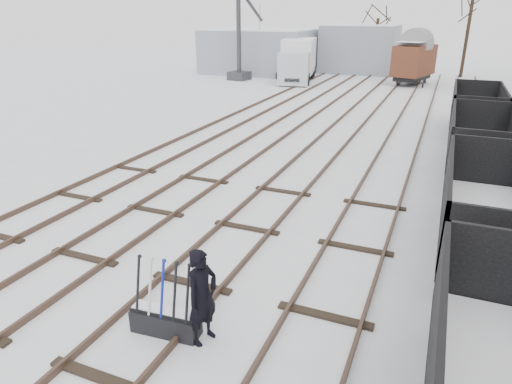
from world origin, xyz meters
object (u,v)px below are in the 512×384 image
lorry (298,60)px  crane (240,55)px  ground_frame (166,320)px  box_van_wagon (414,59)px  worker (202,297)px  panel_van (291,68)px

lorry → crane: crane is taller
ground_frame → box_van_wagon: 34.70m
box_van_wagon → crane: 14.61m
ground_frame → worker: 0.99m
ground_frame → panel_van: (-9.21, 34.55, 0.59)m
crane → box_van_wagon: bearing=19.7°
ground_frame → worker: size_ratio=0.81×
panel_van → box_van_wagon: bearing=-16.5°
ground_frame → crane: bearing=107.8°
worker → crane: bearing=39.0°
panel_van → crane: crane is taller
ground_frame → box_van_wagon: bearing=83.4°
worker → lorry: 34.07m
worker → box_van_wagon: bearing=14.6°
ground_frame → crane: (-13.02, 31.92, 1.84)m
worker → crane: (-13.77, 31.82, 1.20)m
ground_frame → worker: worker is taller
box_van_wagon → crane: size_ratio=0.62×
lorry → panel_van: lorry is taller
lorry → panel_van: bearing=115.2°
worker → crane: size_ratio=0.23×
lorry → crane: (-4.96, -1.08, 0.33)m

